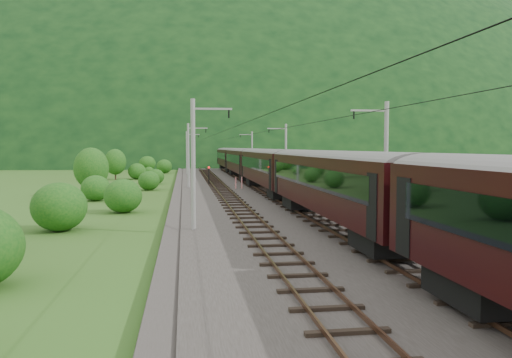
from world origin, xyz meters
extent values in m
plane|color=#335019|center=(0.00, 0.00, 0.00)|extent=(600.00, 600.00, 0.00)
cube|color=#38332D|center=(0.00, 10.00, 0.15)|extent=(14.00, 220.00, 0.30)
cube|color=brown|center=(-3.12, 10.00, 0.49)|extent=(0.08, 220.00, 0.15)
cube|color=brown|center=(-1.68, 10.00, 0.49)|extent=(0.08, 220.00, 0.15)
cube|color=black|center=(-2.40, 10.00, 0.36)|extent=(2.40, 220.00, 0.12)
cube|color=brown|center=(1.68, 10.00, 0.49)|extent=(0.08, 220.00, 0.15)
cube|color=brown|center=(3.12, 10.00, 0.49)|extent=(0.08, 220.00, 0.15)
cube|color=black|center=(2.40, 10.00, 0.36)|extent=(2.40, 220.00, 0.12)
cylinder|color=gray|center=(-6.20, 0.00, 4.30)|extent=(0.28, 0.28, 8.00)
cube|color=gray|center=(-5.00, 0.00, 7.70)|extent=(2.40, 0.12, 0.12)
cylinder|color=black|center=(-4.00, 0.00, 7.40)|extent=(0.10, 0.10, 0.50)
cylinder|color=gray|center=(-6.20, 32.00, 4.30)|extent=(0.28, 0.28, 8.00)
cube|color=gray|center=(-5.00, 32.00, 7.70)|extent=(2.40, 0.12, 0.12)
cylinder|color=black|center=(-4.00, 32.00, 7.40)|extent=(0.10, 0.10, 0.50)
cylinder|color=gray|center=(-6.20, 64.00, 4.30)|extent=(0.28, 0.28, 8.00)
cube|color=gray|center=(-5.00, 64.00, 7.70)|extent=(2.40, 0.12, 0.12)
cylinder|color=black|center=(-4.00, 64.00, 7.40)|extent=(0.10, 0.10, 0.50)
cylinder|color=gray|center=(-6.20, 96.00, 4.30)|extent=(0.28, 0.28, 8.00)
cube|color=gray|center=(-5.00, 96.00, 7.70)|extent=(2.40, 0.12, 0.12)
cylinder|color=black|center=(-4.00, 96.00, 7.40)|extent=(0.10, 0.10, 0.50)
cylinder|color=gray|center=(-6.20, 128.00, 4.30)|extent=(0.28, 0.28, 8.00)
cube|color=gray|center=(-5.00, 128.00, 7.70)|extent=(2.40, 0.12, 0.12)
cylinder|color=black|center=(-4.00, 128.00, 7.40)|extent=(0.10, 0.10, 0.50)
cylinder|color=gray|center=(6.20, 0.00, 4.30)|extent=(0.28, 0.28, 8.00)
cube|color=gray|center=(5.00, 0.00, 7.70)|extent=(2.40, 0.12, 0.12)
cylinder|color=black|center=(4.00, 0.00, 7.40)|extent=(0.10, 0.10, 0.50)
cylinder|color=gray|center=(6.20, 32.00, 4.30)|extent=(0.28, 0.28, 8.00)
cube|color=gray|center=(5.00, 32.00, 7.70)|extent=(2.40, 0.12, 0.12)
cylinder|color=black|center=(4.00, 32.00, 7.40)|extent=(0.10, 0.10, 0.50)
cylinder|color=gray|center=(6.20, 64.00, 4.30)|extent=(0.28, 0.28, 8.00)
cube|color=gray|center=(5.00, 64.00, 7.70)|extent=(2.40, 0.12, 0.12)
cylinder|color=black|center=(4.00, 64.00, 7.40)|extent=(0.10, 0.10, 0.50)
cylinder|color=gray|center=(6.20, 96.00, 4.30)|extent=(0.28, 0.28, 8.00)
cube|color=gray|center=(5.00, 96.00, 7.70)|extent=(2.40, 0.12, 0.12)
cylinder|color=black|center=(4.00, 96.00, 7.40)|extent=(0.10, 0.10, 0.50)
cylinder|color=gray|center=(6.20, 128.00, 4.30)|extent=(0.28, 0.28, 8.00)
cube|color=gray|center=(5.00, 128.00, 7.70)|extent=(2.40, 0.12, 0.12)
cylinder|color=black|center=(4.00, 128.00, 7.40)|extent=(0.10, 0.10, 0.50)
cylinder|color=black|center=(-2.40, 10.00, 7.10)|extent=(0.03, 198.00, 0.03)
cylinder|color=black|center=(2.40, 10.00, 7.10)|extent=(0.03, 198.00, 0.03)
ellipsoid|color=black|center=(0.00, 260.00, 0.00)|extent=(504.00, 360.00, 244.00)
ellipsoid|color=black|center=(-120.00, 300.00, 0.00)|extent=(336.00, 280.00, 132.00)
cube|color=black|center=(2.40, -16.70, 1.06)|extent=(2.37, 3.45, 0.97)
cube|color=black|center=(2.40, -0.70, 3.16)|extent=(3.13, 23.71, 3.23)
cylinder|color=slate|center=(2.40, -0.70, 4.61)|extent=(3.13, 23.59, 3.13)
cube|color=black|center=(0.82, -0.70, 3.54)|extent=(0.05, 20.87, 1.24)
cube|color=black|center=(3.98, -0.70, 3.54)|extent=(0.05, 20.87, 1.24)
cube|color=black|center=(2.40, -9.00, 1.06)|extent=(2.37, 3.45, 0.97)
cube|color=black|center=(2.40, 7.60, 1.06)|extent=(2.37, 3.45, 0.97)
cube|color=black|center=(2.40, 23.61, 3.16)|extent=(3.13, 23.71, 3.23)
cylinder|color=slate|center=(2.40, 23.61, 4.61)|extent=(3.13, 23.59, 3.13)
cube|color=black|center=(0.82, 23.61, 3.54)|extent=(0.05, 20.87, 1.24)
cube|color=black|center=(3.98, 23.61, 3.54)|extent=(0.05, 20.87, 1.24)
cube|color=black|center=(2.40, 15.31, 1.06)|extent=(2.37, 3.45, 0.97)
cube|color=black|center=(2.40, 31.91, 1.06)|extent=(2.37, 3.45, 0.97)
cube|color=black|center=(2.40, 47.91, 3.16)|extent=(3.13, 23.71, 3.23)
cylinder|color=slate|center=(2.40, 47.91, 4.61)|extent=(3.13, 23.59, 3.13)
cube|color=black|center=(0.82, 47.91, 3.54)|extent=(0.05, 20.87, 1.24)
cube|color=black|center=(3.98, 47.91, 3.54)|extent=(0.05, 20.87, 1.24)
cube|color=black|center=(2.40, 39.61, 1.06)|extent=(2.37, 3.45, 0.97)
cube|color=black|center=(2.40, 56.21, 1.06)|extent=(2.37, 3.45, 0.97)
cube|color=black|center=(2.40, 72.21, 3.16)|extent=(3.13, 23.71, 3.23)
cylinder|color=slate|center=(2.40, 72.21, 4.61)|extent=(3.13, 23.59, 3.13)
cube|color=black|center=(0.82, 72.21, 3.54)|extent=(0.05, 20.87, 1.24)
cube|color=black|center=(3.98, 72.21, 3.54)|extent=(0.05, 20.87, 1.24)
cube|color=black|center=(2.40, 63.91, 1.06)|extent=(2.37, 3.45, 0.97)
cube|color=black|center=(2.40, 80.51, 1.06)|extent=(2.37, 3.45, 0.97)
cube|color=#13209B|center=(2.40, 106.22, 3.16)|extent=(3.13, 19.40, 3.23)
cylinder|color=slate|center=(2.40, 106.22, 4.61)|extent=(3.13, 19.30, 3.13)
cube|color=black|center=(0.82, 106.22, 3.54)|extent=(0.05, 17.07, 1.24)
cube|color=black|center=(3.98, 106.22, 3.54)|extent=(0.05, 17.07, 1.24)
cube|color=black|center=(2.40, 99.43, 1.06)|extent=(2.37, 3.45, 0.97)
cube|color=black|center=(2.40, 113.01, 1.06)|extent=(2.37, 3.45, 0.97)
cube|color=yellow|center=(2.40, 115.72, 2.94)|extent=(3.19, 0.50, 2.91)
cube|color=yellow|center=(2.40, 96.72, 2.94)|extent=(3.19, 0.50, 2.91)
cube|color=black|center=(2.40, 109.22, 5.37)|extent=(0.08, 1.60, 0.97)
cylinder|color=red|center=(-0.52, 29.51, 0.99)|extent=(0.15, 0.15, 1.38)
cylinder|color=red|center=(0.20, 29.38, 1.02)|extent=(0.15, 0.15, 1.44)
cylinder|color=black|center=(-3.38, 37.52, 1.40)|extent=(0.15, 0.15, 2.20)
sphere|color=red|center=(-3.38, 37.52, 2.56)|extent=(0.26, 0.26, 0.26)
ellipsoid|color=#154D14|center=(-14.66, 2.30, 1.56)|extent=(3.47, 3.47, 3.12)
ellipsoid|color=#154D14|center=(-11.70, 10.84, 1.39)|extent=(3.08, 3.08, 2.77)
ellipsoid|color=#154D14|center=(-15.47, 20.36, 1.28)|extent=(2.85, 2.85, 2.56)
ellipsoid|color=#154D14|center=(-11.06, 31.97, 1.19)|extent=(2.65, 2.65, 2.38)
ellipsoid|color=#154D14|center=(-10.79, 42.56, 1.08)|extent=(2.39, 2.39, 2.15)
ellipsoid|color=#154D14|center=(-14.46, 53.67, 1.33)|extent=(2.95, 2.95, 2.66)
ellipsoid|color=#154D14|center=(-13.13, 62.90, 0.84)|extent=(1.87, 1.87, 1.68)
ellipsoid|color=#154D14|center=(-10.74, 72.04, 1.41)|extent=(3.14, 3.14, 2.83)
ellipsoid|color=#154D14|center=(-14.82, 82.25, 1.67)|extent=(3.71, 3.71, 3.33)
ellipsoid|color=#154D14|center=(-12.25, 93.50, 2.02)|extent=(4.49, 4.49, 4.04)
cylinder|color=black|center=(-16.63, 24.81, 1.44)|extent=(0.24, 0.24, 2.88)
ellipsoid|color=#154D14|center=(-16.63, 24.81, 3.08)|extent=(3.70, 3.70, 4.44)
cylinder|color=black|center=(-17.86, 53.17, 1.36)|extent=(0.24, 0.24, 2.73)
ellipsoid|color=#154D14|center=(-17.86, 53.17, 2.92)|extent=(3.51, 3.51, 4.21)
ellipsoid|color=#154D14|center=(9.59, 9.40, 1.55)|extent=(3.43, 3.43, 3.09)
ellipsoid|color=#154D14|center=(11.95, 32.38, 0.84)|extent=(1.86, 1.86, 1.67)
ellipsoid|color=#154D14|center=(12.80, 57.82, 0.73)|extent=(1.63, 1.63, 1.47)
camera|label=1|loc=(-6.77, -30.74, 5.39)|focal=35.00mm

